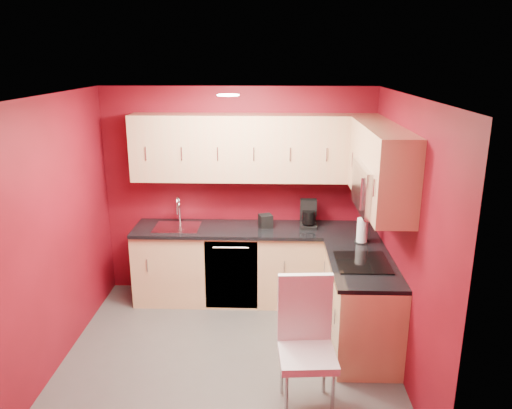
# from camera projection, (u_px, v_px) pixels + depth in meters

# --- Properties ---
(floor) EXTENTS (3.20, 3.20, 0.00)m
(floor) POSITION_uv_depth(u_px,v_px,m) (229.00, 355.00, 4.91)
(floor) COLOR #464341
(floor) RESTS_ON ground
(ceiling) EXTENTS (3.20, 3.20, 0.00)m
(ceiling) POSITION_uv_depth(u_px,v_px,m) (225.00, 96.00, 4.20)
(ceiling) COLOR white
(ceiling) RESTS_ON wall_back
(wall_back) EXTENTS (3.20, 0.00, 3.20)m
(wall_back) POSITION_uv_depth(u_px,v_px,m) (238.00, 192.00, 5.99)
(wall_back) COLOR maroon
(wall_back) RESTS_ON floor
(wall_front) EXTENTS (3.20, 0.00, 3.20)m
(wall_front) POSITION_uv_depth(u_px,v_px,m) (206.00, 318.00, 3.12)
(wall_front) COLOR maroon
(wall_front) RESTS_ON floor
(wall_left) EXTENTS (0.00, 3.00, 3.00)m
(wall_left) POSITION_uv_depth(u_px,v_px,m) (55.00, 233.00, 4.60)
(wall_left) COLOR maroon
(wall_left) RESTS_ON floor
(wall_right) EXTENTS (0.00, 3.00, 3.00)m
(wall_right) POSITION_uv_depth(u_px,v_px,m) (404.00, 237.00, 4.50)
(wall_right) COLOR maroon
(wall_right) RESTS_ON floor
(base_cabinets_back) EXTENTS (2.80, 0.60, 0.87)m
(base_cabinets_back) POSITION_uv_depth(u_px,v_px,m) (254.00, 265.00, 5.93)
(base_cabinets_back) COLOR #E5C383
(base_cabinets_back) RESTS_ON floor
(base_cabinets_right) EXTENTS (0.60, 1.30, 0.87)m
(base_cabinets_right) POSITION_uv_depth(u_px,v_px,m) (360.00, 305.00, 4.98)
(base_cabinets_right) COLOR #E5C383
(base_cabinets_right) RESTS_ON floor
(countertop_back) EXTENTS (2.80, 0.63, 0.04)m
(countertop_back) POSITION_uv_depth(u_px,v_px,m) (254.00, 230.00, 5.78)
(countertop_back) COLOR black
(countertop_back) RESTS_ON base_cabinets_back
(countertop_right) EXTENTS (0.63, 1.27, 0.04)m
(countertop_right) POSITION_uv_depth(u_px,v_px,m) (362.00, 263.00, 4.84)
(countertop_right) COLOR black
(countertop_right) RESTS_ON base_cabinets_right
(upper_cabinets_back) EXTENTS (2.80, 0.35, 0.75)m
(upper_cabinets_back) POSITION_uv_depth(u_px,v_px,m) (254.00, 148.00, 5.65)
(upper_cabinets_back) COLOR tan
(upper_cabinets_back) RESTS_ON wall_back
(upper_cabinets_right) EXTENTS (0.35, 1.55, 0.75)m
(upper_cabinets_right) POSITION_uv_depth(u_px,v_px,m) (379.00, 158.00, 4.75)
(upper_cabinets_right) COLOR tan
(upper_cabinets_right) RESTS_ON wall_right
(microwave) EXTENTS (0.42, 0.76, 0.42)m
(microwave) POSITION_uv_depth(u_px,v_px,m) (380.00, 188.00, 4.58)
(microwave) COLOR silver
(microwave) RESTS_ON upper_cabinets_right
(cooktop) EXTENTS (0.50, 0.55, 0.01)m
(cooktop) POSITION_uv_depth(u_px,v_px,m) (362.00, 262.00, 4.80)
(cooktop) COLOR black
(cooktop) RESTS_ON countertop_right
(sink) EXTENTS (0.52, 0.42, 0.35)m
(sink) POSITION_uv_depth(u_px,v_px,m) (177.00, 224.00, 5.82)
(sink) COLOR silver
(sink) RESTS_ON countertop_back
(dishwasher_front) EXTENTS (0.60, 0.02, 0.82)m
(dishwasher_front) POSITION_uv_depth(u_px,v_px,m) (231.00, 275.00, 5.66)
(dishwasher_front) COLOR black
(dishwasher_front) RESTS_ON base_cabinets_back
(downlight) EXTENTS (0.20, 0.20, 0.01)m
(downlight) POSITION_uv_depth(u_px,v_px,m) (228.00, 95.00, 4.49)
(downlight) COLOR white
(downlight) RESTS_ON ceiling
(coffee_maker) EXTENTS (0.19, 0.25, 0.31)m
(coffee_maker) POSITION_uv_depth(u_px,v_px,m) (308.00, 214.00, 5.77)
(coffee_maker) COLOR black
(coffee_maker) RESTS_ON countertop_back
(napkin_holder) EXTENTS (0.18, 0.18, 0.15)m
(napkin_holder) POSITION_uv_depth(u_px,v_px,m) (266.00, 221.00, 5.78)
(napkin_holder) COLOR black
(napkin_holder) RESTS_ON countertop_back
(paper_towel) EXTENTS (0.17, 0.17, 0.27)m
(paper_towel) POSITION_uv_depth(u_px,v_px,m) (362.00, 231.00, 5.29)
(paper_towel) COLOR silver
(paper_towel) RESTS_ON countertop_right
(dining_chair) EXTENTS (0.48, 0.50, 1.12)m
(dining_chair) POSITION_uv_depth(u_px,v_px,m) (307.00, 349.00, 4.01)
(dining_chair) COLOR silver
(dining_chair) RESTS_ON floor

